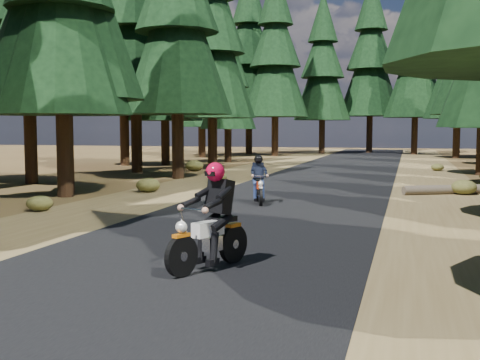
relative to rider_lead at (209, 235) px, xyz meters
name	(u,v)px	position (x,y,z in m)	size (l,w,h in m)	color
ground	(219,242)	(-0.56, 2.30, -0.57)	(120.00, 120.00, 0.00)	#49321A
road	(274,209)	(-0.56, 7.30, -0.56)	(6.00, 100.00, 0.01)	black
shoulder_l	(123,204)	(-5.16, 7.30, -0.56)	(3.20, 100.00, 0.01)	brown
shoulder_r	(450,216)	(4.04, 7.30, -0.56)	(3.20, 100.00, 0.01)	brown
pine_forest	(341,20)	(-0.57, 23.35, 7.32)	(34.59, 55.08, 16.32)	black
understory_shrubs	(329,198)	(0.82, 8.29, -0.31)	(15.45, 32.29, 0.58)	#474C1E
rider_lead	(209,235)	(0.00, 0.00, 0.00)	(1.25, 1.96, 1.68)	silver
rider_follow	(259,188)	(-1.25, 8.31, -0.08)	(0.99, 1.68, 1.44)	#9C270A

